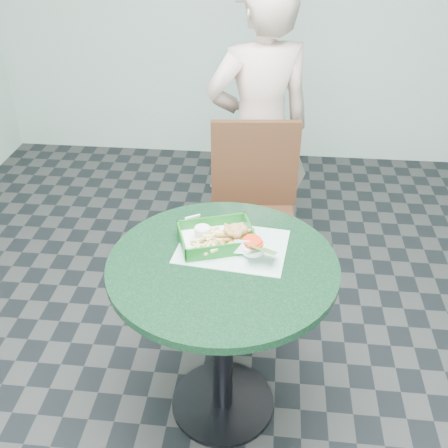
# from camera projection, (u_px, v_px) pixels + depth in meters

# --- Properties ---
(floor) EXTENTS (4.00, 5.00, 0.02)m
(floor) POSITION_uv_depth(u_px,v_px,m) (223.00, 403.00, 2.27)
(floor) COLOR #303335
(floor) RESTS_ON ground
(cafe_table) EXTENTS (0.82, 0.82, 0.75)m
(cafe_table) POSITION_uv_depth(u_px,v_px,m) (223.00, 302.00, 1.95)
(cafe_table) COLOR black
(cafe_table) RESTS_ON floor
(dining_chair) EXTENTS (0.44, 0.44, 0.93)m
(dining_chair) POSITION_uv_depth(u_px,v_px,m) (253.00, 204.00, 2.63)
(dining_chair) COLOR #312216
(dining_chair) RESTS_ON floor
(diner_person) EXTENTS (0.70, 0.58, 1.64)m
(diner_person) POSITION_uv_depth(u_px,v_px,m) (260.00, 127.00, 2.72)
(diner_person) COLOR #BEA191
(diner_person) RESTS_ON floor
(placemat) EXTENTS (0.42, 0.34, 0.00)m
(placemat) POSITION_uv_depth(u_px,v_px,m) (232.00, 251.00, 1.93)
(placemat) COLOR #9AC4BA
(placemat) RESTS_ON cafe_table
(food_basket) EXTENTS (0.27, 0.19, 0.05)m
(food_basket) POSITION_uv_depth(u_px,v_px,m) (217.00, 244.00, 1.94)
(food_basket) COLOR #115B18
(food_basket) RESTS_ON placemat
(crab_sandwich) EXTENTS (0.12, 0.12, 0.07)m
(crab_sandwich) POSITION_uv_depth(u_px,v_px,m) (233.00, 241.00, 1.90)
(crab_sandwich) COLOR gold
(crab_sandwich) RESTS_ON food_basket
(fries_pile) EXTENTS (0.14, 0.15, 0.05)m
(fries_pile) POSITION_uv_depth(u_px,v_px,m) (205.00, 243.00, 1.91)
(fries_pile) COLOR #D6C471
(fries_pile) RESTS_ON food_basket
(sauce_ramekin) EXTENTS (0.06, 0.06, 0.03)m
(sauce_ramekin) POSITION_uv_depth(u_px,v_px,m) (204.00, 233.00, 1.94)
(sauce_ramekin) COLOR silver
(sauce_ramekin) RESTS_ON food_basket
(garnish_cup) EXTENTS (0.12, 0.12, 0.05)m
(garnish_cup) POSITION_uv_depth(u_px,v_px,m) (247.00, 258.00, 1.83)
(garnish_cup) COLOR white
(garnish_cup) RESTS_ON food_basket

